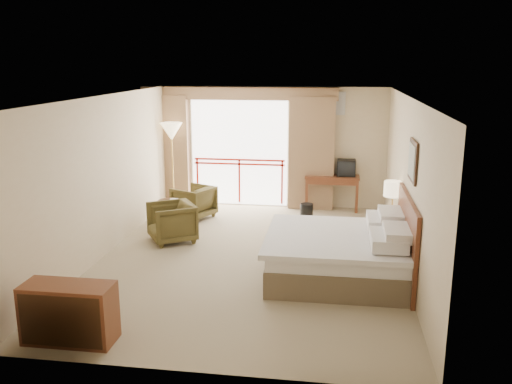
% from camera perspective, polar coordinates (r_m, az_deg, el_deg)
% --- Properties ---
extents(floor, '(7.00, 7.00, 0.00)m').
position_cam_1_polar(floor, '(9.25, -0.58, -6.97)').
color(floor, gray).
rests_on(floor, ground).
extents(ceiling, '(7.00, 7.00, 0.00)m').
position_cam_1_polar(ceiling, '(8.67, -0.62, 9.97)').
color(ceiling, white).
rests_on(ceiling, wall_back).
extents(wall_back, '(5.00, 0.00, 5.00)m').
position_cam_1_polar(wall_back, '(12.27, 1.93, 4.73)').
color(wall_back, beige).
rests_on(wall_back, ground).
extents(wall_front, '(5.00, 0.00, 5.00)m').
position_cam_1_polar(wall_front, '(5.56, -6.21, -6.53)').
color(wall_front, beige).
rests_on(wall_front, ground).
extents(wall_left, '(0.00, 7.00, 7.00)m').
position_cam_1_polar(wall_left, '(9.56, -15.57, 1.65)').
color(wall_left, beige).
rests_on(wall_left, ground).
extents(wall_right, '(0.00, 7.00, 7.00)m').
position_cam_1_polar(wall_right, '(8.83, 15.64, 0.68)').
color(wall_right, beige).
rests_on(wall_right, ground).
extents(balcony_door, '(2.40, 0.00, 2.40)m').
position_cam_1_polar(balcony_door, '(12.39, -1.77, 4.12)').
color(balcony_door, white).
rests_on(balcony_door, wall_back).
extents(balcony_railing, '(2.09, 0.03, 1.02)m').
position_cam_1_polar(balcony_railing, '(12.44, -1.77, 2.34)').
color(balcony_railing, '#AD1C0E').
rests_on(balcony_railing, wall_back).
extents(curtain_left, '(1.00, 0.26, 2.50)m').
position_cam_1_polar(curtain_left, '(12.65, -9.28, 4.37)').
color(curtain_left, brown).
rests_on(curtain_left, wall_back).
extents(curtain_right, '(1.00, 0.26, 2.50)m').
position_cam_1_polar(curtain_right, '(12.08, 5.87, 4.04)').
color(curtain_right, brown).
rests_on(curtain_right, wall_back).
extents(valance, '(4.40, 0.22, 0.28)m').
position_cam_1_polar(valance, '(12.14, -1.90, 10.33)').
color(valance, brown).
rests_on(valance, wall_back).
extents(hvac_vent, '(0.50, 0.04, 0.50)m').
position_cam_1_polar(hvac_vent, '(12.05, 8.19, 9.23)').
color(hvac_vent, silver).
rests_on(hvac_vent, wall_back).
extents(bed, '(2.13, 2.06, 0.97)m').
position_cam_1_polar(bed, '(8.46, 8.91, -6.43)').
color(bed, brown).
rests_on(bed, floor).
extents(headboard, '(0.06, 2.10, 1.30)m').
position_cam_1_polar(headboard, '(8.44, 15.55, -4.86)').
color(headboard, '#572818').
rests_on(headboard, wall_right).
extents(framed_art, '(0.04, 0.72, 0.60)m').
position_cam_1_polar(framed_art, '(8.15, 16.17, 3.17)').
color(framed_art, black).
rests_on(framed_art, wall_right).
extents(nightstand, '(0.49, 0.58, 0.67)m').
position_cam_1_polar(nightstand, '(9.74, 14.00, -4.22)').
color(nightstand, '#572818').
rests_on(nightstand, floor).
extents(table_lamp, '(0.32, 0.32, 0.56)m').
position_cam_1_polar(table_lamp, '(9.59, 14.23, 0.25)').
color(table_lamp, tan).
rests_on(table_lamp, nightstand).
extents(phone, '(0.19, 0.15, 0.08)m').
position_cam_1_polar(phone, '(9.49, 13.91, -2.33)').
color(phone, black).
rests_on(phone, nightstand).
extents(desk, '(1.19, 0.58, 0.78)m').
position_cam_1_polar(desk, '(12.23, 8.00, 1.02)').
color(desk, '#572818').
rests_on(desk, floor).
extents(tv, '(0.40, 0.32, 0.36)m').
position_cam_1_polar(tv, '(12.10, 9.48, 2.53)').
color(tv, black).
rests_on(tv, desk).
extents(coffee_maker, '(0.14, 0.14, 0.27)m').
position_cam_1_polar(coffee_maker, '(12.12, 6.39, 2.43)').
color(coffee_maker, black).
rests_on(coffee_maker, desk).
extents(cup, '(0.08, 0.08, 0.10)m').
position_cam_1_polar(cup, '(12.08, 7.09, 1.96)').
color(cup, white).
rests_on(cup, desk).
extents(wastebasket, '(0.33, 0.33, 0.33)m').
position_cam_1_polar(wastebasket, '(11.45, 5.35, -2.05)').
color(wastebasket, black).
rests_on(wastebasket, floor).
extents(armchair_far, '(0.99, 0.98, 0.68)m').
position_cam_1_polar(armchair_far, '(11.64, -6.53, -2.67)').
color(armchair_far, '#413718').
rests_on(armchair_far, floor).
extents(armchair_near, '(1.08, 1.08, 0.72)m').
position_cam_1_polar(armchair_near, '(10.20, -8.79, -5.12)').
color(armchair_near, '#413718').
rests_on(armchair_near, floor).
extents(side_table, '(0.48, 0.48, 0.52)m').
position_cam_1_polar(side_table, '(11.03, -9.07, -1.74)').
color(side_table, black).
rests_on(side_table, floor).
extents(book, '(0.17, 0.22, 0.02)m').
position_cam_1_polar(book, '(10.98, -9.10, -0.89)').
color(book, white).
rests_on(book, side_table).
extents(floor_lamp, '(0.49, 0.49, 1.92)m').
position_cam_1_polar(floor_lamp, '(12.20, -8.88, 5.97)').
color(floor_lamp, tan).
rests_on(floor_lamp, floor).
extents(dresser, '(1.08, 0.46, 0.72)m').
position_cam_1_polar(dresser, '(6.91, -19.08, -11.96)').
color(dresser, '#572818').
rests_on(dresser, floor).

